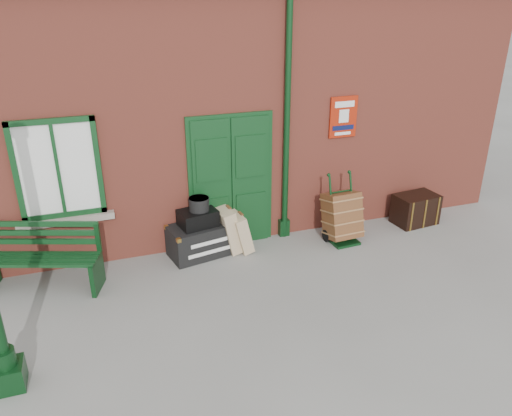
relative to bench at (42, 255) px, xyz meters
name	(u,v)px	position (x,y,z in m)	size (l,w,h in m)	color
ground	(279,283)	(3.28, -1.05, -0.51)	(80.00, 80.00, 0.00)	gray
station_building	(215,95)	(3.28, 2.44, 1.65)	(10.30, 4.30, 4.36)	#AB4837
bench	(42,255)	(0.00, 0.00, 0.00)	(1.72, 1.02, 1.02)	#0F3818
houdini_trunk	(202,239)	(2.40, 0.20, -0.25)	(1.06, 0.58, 0.53)	black
strongbox	(198,218)	(2.35, 0.20, 0.15)	(0.58, 0.43, 0.27)	black
hatbox	(199,204)	(2.38, 0.20, 0.39)	(0.32, 0.32, 0.21)	black
suitcase_back	(228,229)	(2.85, 0.20, -0.12)	(0.21, 0.53, 0.75)	tan
suitcase_front	(240,232)	(3.03, 0.12, -0.18)	(0.19, 0.48, 0.64)	tan
porter_trolley	(342,216)	(4.81, -0.11, -0.06)	(0.60, 0.65, 1.18)	black
dark_trunk	(415,209)	(6.44, 0.06, -0.23)	(0.78, 0.51, 0.56)	black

